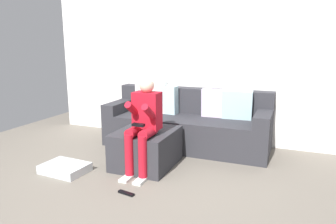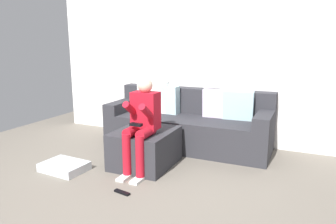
# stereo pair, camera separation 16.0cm
# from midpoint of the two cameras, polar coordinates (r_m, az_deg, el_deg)

# --- Properties ---
(ground_plane) EXTENTS (6.41, 6.41, 0.00)m
(ground_plane) POSITION_cam_midpoint_polar(r_m,az_deg,el_deg) (3.12, -9.58, -16.39)
(ground_plane) COLOR #6B6359
(wall_back) EXTENTS (4.93, 0.10, 2.51)m
(wall_back) POSITION_cam_midpoint_polar(r_m,az_deg,el_deg) (4.88, 4.45, 9.54)
(wall_back) COLOR white
(wall_back) RESTS_ON ground_plane
(couch_sectional) EXTENTS (2.36, 0.84, 0.93)m
(couch_sectional) POSITION_cam_midpoint_polar(r_m,az_deg,el_deg) (4.63, 2.52, -2.02)
(couch_sectional) COLOR #2D2D33
(couch_sectional) RESTS_ON ground_plane
(ottoman) EXTENTS (0.67, 0.79, 0.45)m
(ottoman) POSITION_cam_midpoint_polar(r_m,az_deg,el_deg) (3.93, -5.12, -6.52)
(ottoman) COLOR #2D2D33
(ottoman) RESTS_ON ground_plane
(person_seated) EXTENTS (0.31, 0.57, 1.10)m
(person_seated) POSITION_cam_midpoint_polar(r_m,az_deg,el_deg) (3.62, -5.68, -1.54)
(person_seated) COLOR red
(person_seated) RESTS_ON ground_plane
(storage_bin) EXTENTS (0.54, 0.41, 0.10)m
(storage_bin) POSITION_cam_midpoint_polar(r_m,az_deg,el_deg) (3.98, -19.29, -9.59)
(storage_bin) COLOR silver
(storage_bin) RESTS_ON ground_plane
(remote_near_ottoman) EXTENTS (0.19, 0.08, 0.02)m
(remote_near_ottoman) POSITION_cam_midpoint_polar(r_m,az_deg,el_deg) (3.31, -9.01, -14.35)
(remote_near_ottoman) COLOR black
(remote_near_ottoman) RESTS_ON ground_plane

